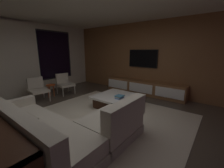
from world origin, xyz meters
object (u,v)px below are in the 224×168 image
Objects in this scene: media_console at (144,88)px; mounted_tv at (143,59)px; coffee_table at (117,101)px; book_stack_on_coffee_table at (119,97)px; accent_chair_near_window at (64,83)px; accent_chair_by_curtain at (37,88)px; side_stool at (51,87)px; sectional_couch at (59,130)px.

media_console is 1.13m from mounted_tv.
coffee_table is at bearing -176.33° from mounted_tv.
mounted_tv reaches higher than book_stack_on_coffee_table.
accent_chair_near_window is at bearing 130.85° from mounted_tv.
side_stool is at bearing 3.46° from accent_chair_by_curtain.
sectional_couch is 2.06m from coffee_table.
side_stool is at bearing 133.38° from media_console.
coffee_table is 2.20m from mounted_tv.
sectional_couch is 2.78m from accent_chair_by_curtain.
sectional_couch is 10.04× the size of book_stack_on_coffee_table.
side_stool is at bearing 101.41° from book_stack_on_coffee_table.
accent_chair_by_curtain is 3.78m from media_console.
side_stool is (-0.53, 2.63, -0.03)m from book_stack_on_coffee_table.
accent_chair_near_window and accent_chair_by_curtain have the same top height.
sectional_couch is at bearing -126.03° from accent_chair_near_window.
mounted_tv is at bearing 3.67° from coffee_table.
accent_chair_near_window is 0.25× the size of media_console.
media_console is (1.84, 0.12, -0.15)m from book_stack_on_coffee_table.
sectional_couch is at bearing -179.20° from book_stack_on_coffee_table.
accent_chair_near_window reaches higher than side_stool.
mounted_tv is (2.02, 0.32, 0.95)m from book_stack_on_coffee_table.
mounted_tv reaches higher than media_console.
media_console is at bearing -2.65° from coffee_table.
mounted_tv is at bearing 5.08° from sectional_couch.
sectional_couch is at bearing -174.92° from mounted_tv.
accent_chair_near_window is 3.17m from mounted_tv.
book_stack_on_coffee_table is (-0.15, -0.20, 0.21)m from coffee_table.
mounted_tv is at bearing -42.17° from side_stool.
book_stack_on_coffee_table is (1.89, 0.03, 0.11)m from sectional_couch.
coffee_table is 2.52× the size of side_stool.
sectional_couch is 2.15× the size of mounted_tv.
side_stool is at bearing 137.83° from mounted_tv.
mounted_tv is (0.18, 0.20, 1.10)m from media_console.
media_console is 2.67× the size of mounted_tv.
mounted_tv is at bearing 9.03° from book_stack_on_coffee_table.
accent_chair_near_window is at bearing 89.30° from book_stack_on_coffee_table.
accent_chair_near_window is at bearing 0.93° from accent_chair_by_curtain.
accent_chair_by_curtain is 1.70× the size of side_stool.
book_stack_on_coffee_table is 0.21× the size of mounted_tv.
coffee_table is (2.05, 0.23, -0.10)m from sectional_couch.
accent_chair_near_window is at bearing 53.97° from sectional_couch.
coffee_table is at bearing 6.36° from sectional_couch.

